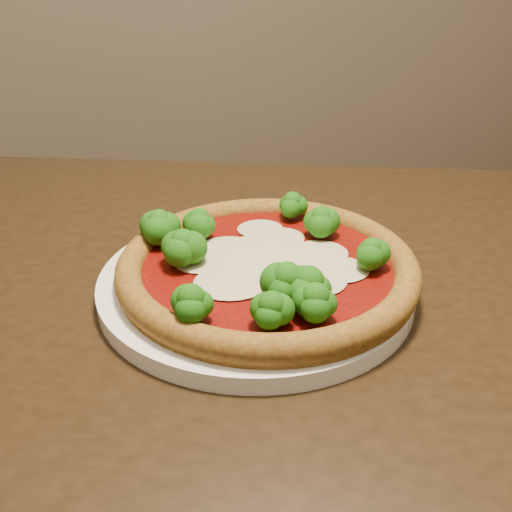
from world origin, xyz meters
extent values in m
cube|color=black|center=(-0.01, 0.06, 0.73)|extent=(1.27, 1.13, 0.04)
cylinder|color=black|center=(-0.35, 0.56, 0.35)|extent=(0.06, 0.06, 0.71)
cylinder|color=white|center=(-0.05, 0.10, 0.76)|extent=(0.32, 0.32, 0.02)
cylinder|color=olive|center=(-0.04, 0.09, 0.77)|extent=(0.30, 0.30, 0.01)
torus|color=olive|center=(-0.04, 0.09, 0.78)|extent=(0.31, 0.31, 0.03)
cylinder|color=#720B05|center=(-0.04, 0.09, 0.78)|extent=(0.26, 0.26, 0.00)
ellipsoid|color=beige|center=(-0.01, 0.05, 0.78)|extent=(0.07, 0.06, 0.01)
ellipsoid|color=beige|center=(-0.11, 0.11, 0.78)|extent=(0.06, 0.05, 0.00)
ellipsoid|color=beige|center=(-0.02, 0.14, 0.78)|extent=(0.06, 0.05, 0.00)
ellipsoid|color=beige|center=(-0.08, 0.13, 0.78)|extent=(0.07, 0.06, 0.01)
ellipsoid|color=beige|center=(0.01, 0.10, 0.78)|extent=(0.07, 0.06, 0.01)
ellipsoid|color=beige|center=(-0.04, 0.11, 0.78)|extent=(0.11, 0.10, 0.01)
ellipsoid|color=beige|center=(-0.03, 0.17, 0.78)|extent=(0.05, 0.05, 0.00)
ellipsoid|color=beige|center=(-0.09, 0.06, 0.78)|extent=(0.08, 0.07, 0.01)
ellipsoid|color=beige|center=(0.02, 0.06, 0.78)|extent=(0.06, 0.05, 0.00)
ellipsoid|color=#267E14|center=(-0.03, -0.02, 0.81)|extent=(0.04, 0.04, 0.04)
ellipsoid|color=#267E14|center=(-0.14, 0.16, 0.81)|extent=(0.05, 0.05, 0.04)
ellipsoid|color=#267E14|center=(-0.13, 0.11, 0.81)|extent=(0.05, 0.05, 0.04)
ellipsoid|color=#267E14|center=(0.03, 0.14, 0.81)|extent=(0.04, 0.04, 0.04)
ellipsoid|color=#267E14|center=(-0.03, 0.01, 0.81)|extent=(0.05, 0.05, 0.04)
ellipsoid|color=#267E14|center=(-0.13, 0.01, 0.81)|extent=(0.04, 0.04, 0.04)
ellipsoid|color=#267E14|center=(-0.10, 0.16, 0.80)|extent=(0.04, 0.04, 0.04)
ellipsoid|color=#267E14|center=(-0.05, 0.02, 0.81)|extent=(0.05, 0.05, 0.04)
ellipsoid|color=#267E14|center=(-0.07, -0.02, 0.80)|extent=(0.04, 0.04, 0.04)
ellipsoid|color=#267E14|center=(0.01, 0.19, 0.80)|extent=(0.04, 0.04, 0.03)
ellipsoid|color=#267E14|center=(0.05, 0.06, 0.80)|extent=(0.04, 0.04, 0.03)
camera|label=1|loc=(-0.17, -0.40, 1.06)|focal=40.00mm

